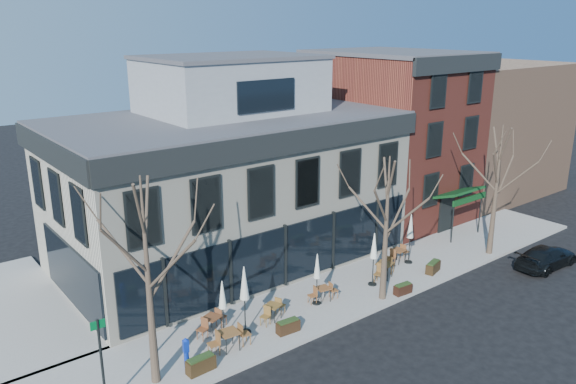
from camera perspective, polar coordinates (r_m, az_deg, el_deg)
ground at (r=28.76m, az=-0.41°, el=-9.86°), size 120.00×120.00×0.00m
sidewalk_front at (r=29.24m, az=7.33°, el=-9.38°), size 33.50×4.70×0.15m
sidewalk_side at (r=29.64m, az=-25.97°, el=-10.69°), size 4.50×12.00×0.15m
corner_building at (r=31.01m, az=-6.06°, el=1.40°), size 18.39×10.39×11.10m
red_brick_building at (r=38.97m, az=10.33°, el=5.78°), size 8.20×11.78×11.18m
bg_building at (r=47.49m, az=17.49°, el=6.45°), size 12.00×12.00×10.00m
tree_corner at (r=20.52m, az=-13.98°, el=-8.71°), size 3.93×3.98×7.92m
tree_mid at (r=26.53m, az=9.96°, el=-3.56°), size 3.50×3.55×7.04m
tree_right at (r=33.43m, az=20.41°, el=0.31°), size 3.72×3.77×7.48m
sign_pole at (r=20.69m, az=-18.43°, el=-15.74°), size 0.50×0.10×3.40m
parked_sedan at (r=34.04m, az=24.75°, el=-6.01°), size 4.26×1.84×1.22m
call_box at (r=22.68m, az=-10.31°, el=-15.68°), size 0.26×0.26×1.29m
cafe_set_0 at (r=23.60m, az=-5.98°, el=-14.57°), size 1.91×0.82×0.99m
cafe_set_1 at (r=24.88m, az=-7.74°, el=-12.99°), size 1.74×0.99×0.90m
cafe_set_2 at (r=25.63m, az=-1.55°, el=-11.93°), size 1.67×0.94×0.86m
cafe_set_3 at (r=27.23m, az=3.58°, el=-10.15°), size 1.63×0.74×0.84m
cafe_set_4 at (r=29.84m, az=9.77°, el=-7.67°), size 1.95×1.11×1.01m
cafe_set_5 at (r=31.84m, az=11.10°, el=-6.23°), size 1.77×0.76×0.92m
umbrella_0 at (r=23.84m, az=-6.67°, el=-10.62°), size 0.41×0.41×2.59m
umbrella_1 at (r=23.88m, az=-4.46°, el=-9.56°), size 0.49×0.49×3.09m
umbrella_2 at (r=26.35m, az=2.98°, el=-7.79°), size 0.41×0.41×2.55m
umbrella_3 at (r=28.42m, az=8.72°, el=-5.71°), size 0.45×0.45×2.79m
umbrella_4 at (r=31.37m, az=12.34°, el=-3.66°), size 0.45×0.45×2.83m
planter_0 at (r=22.57m, az=-8.85°, el=-16.89°), size 1.15×0.50×0.63m
planter_1 at (r=24.74m, az=0.00°, el=-13.47°), size 1.06×0.49×0.58m
planter_2 at (r=28.47m, az=11.59°, el=-9.61°), size 0.98×0.46×0.53m
planter_3 at (r=31.12m, az=14.53°, el=-7.37°), size 1.15×0.71×0.60m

